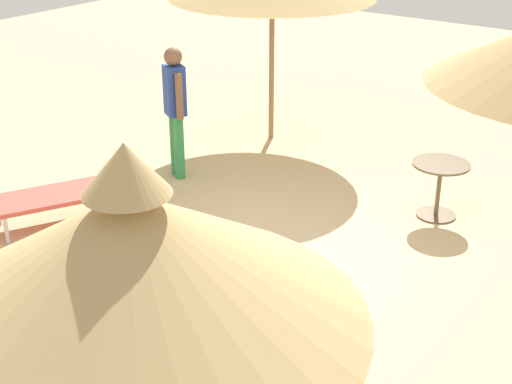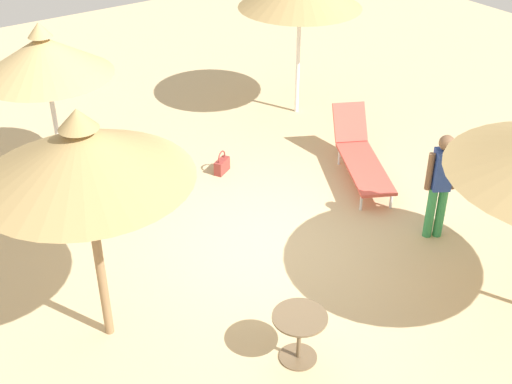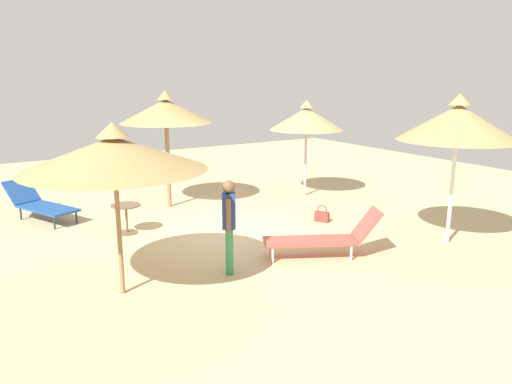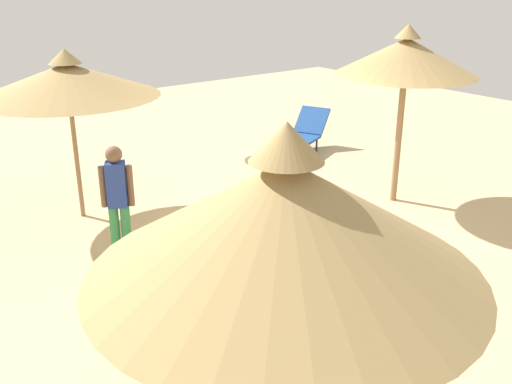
{
  "view_description": "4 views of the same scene",
  "coord_description": "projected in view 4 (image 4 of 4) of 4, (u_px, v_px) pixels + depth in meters",
  "views": [
    {
      "loc": [
        -5.34,
        -3.73,
        3.7
      ],
      "look_at": [
        -0.39,
        -0.18,
        0.93
      ],
      "focal_mm": 52.2,
      "sensor_mm": 36.0,
      "label": 1
    },
    {
      "loc": [
        6.3,
        -4.63,
        5.79
      ],
      "look_at": [
        -0.18,
        -0.15,
        0.88
      ],
      "focal_mm": 47.56,
      "sensor_mm": 36.0,
      "label": 2
    },
    {
      "loc": [
        4.96,
        9.15,
        3.34
      ],
      "look_at": [
        -0.8,
        -0.11,
        0.75
      ],
      "focal_mm": 34.74,
      "sensor_mm": 36.0,
      "label": 3
    },
    {
      "loc": [
        -5.61,
        4.99,
        3.73
      ],
      "look_at": [
        0.15,
        0.51,
        0.92
      ],
      "focal_mm": 40.3,
      "sensor_mm": 36.0,
      "label": 4
    }
  ],
  "objects": [
    {
      "name": "ground",
      "position": [
        290.0,
        250.0,
        8.35
      ],
      "size": [
        24.0,
        24.0,
        0.1
      ],
      "primitive_type": "cube",
      "color": "tan"
    },
    {
      "name": "parasol_umbrella_near_left",
      "position": [
        285.0,
        219.0,
        3.18
      ],
      "size": [
        2.29,
        2.29,
        3.0
      ],
      "color": "white",
      "rests_on": "ground"
    },
    {
      "name": "parasol_umbrella_far_right",
      "position": [
        67.0,
        80.0,
        8.59
      ],
      "size": [
        2.75,
        2.75,
        2.67
      ],
      "color": "olive",
      "rests_on": "ground"
    },
    {
      "name": "parasol_umbrella_near_right",
      "position": [
        406.0,
        57.0,
        9.16
      ],
      "size": [
        2.31,
        2.31,
        2.97
      ],
      "color": "olive",
      "rests_on": "ground"
    },
    {
      "name": "lounge_chair_far_left",
      "position": [
        174.0,
        299.0,
        6.25
      ],
      "size": [
        2.18,
        1.49,
        0.92
      ],
      "color": "#CC4C3F",
      "rests_on": "ground"
    },
    {
      "name": "lounge_chair_center",
      "position": [
        299.0,
        136.0,
        12.44
      ],
      "size": [
        1.47,
        2.17,
        0.85
      ],
      "color": "#1E478C",
      "rests_on": "ground"
    },
    {
      "name": "person_standing_front",
      "position": [
        118.0,
        198.0,
        7.62
      ],
      "size": [
        0.32,
        0.39,
        1.64
      ],
      "color": "#338C4C",
      "rests_on": "ground"
    },
    {
      "name": "handbag",
      "position": [
        383.0,
        319.0,
        6.34
      ],
      "size": [
        0.28,
        0.36,
        0.41
      ],
      "color": "maroon",
      "rests_on": "ground"
    },
    {
      "name": "side_table_round",
      "position": [
        262.0,
        170.0,
        10.17
      ],
      "size": [
        0.63,
        0.63,
        0.64
      ],
      "color": "brown",
      "rests_on": "ground"
    }
  ]
}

